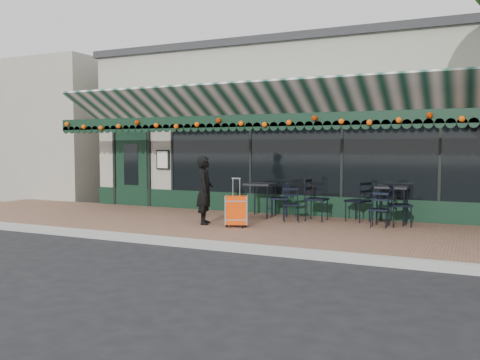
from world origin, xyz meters
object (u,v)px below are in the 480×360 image
at_px(chair_a_right, 400,206).
at_px(chair_b_left, 279,199).
at_px(chair_b_front, 291,205).
at_px(suitcase, 236,211).
at_px(cafe_table_b, 261,187).
at_px(cafe_table_a, 392,190).
at_px(chair_a_left, 358,201).
at_px(woman, 205,190).
at_px(chair_a_front, 379,210).
at_px(chair_b_right, 316,200).

xyz_separation_m(chair_a_right, chair_b_left, (-2.89, 0.35, -0.01)).
bearing_deg(chair_a_right, chair_b_front, 76.07).
xyz_separation_m(suitcase, cafe_table_b, (-0.14, 1.70, 0.39)).
bearing_deg(cafe_table_a, suitcase, -147.42).
height_order(cafe_table_b, chair_a_left, chair_a_left).
relative_size(woman, chair_a_left, 1.62).
bearing_deg(chair_a_front, chair_b_left, 161.91).
xyz_separation_m(woman, chair_a_left, (2.99, 1.81, -0.29)).
bearing_deg(cafe_table_b, chair_b_left, 23.20).
bearing_deg(chair_b_right, woman, 128.85).
distance_m(cafe_table_a, chair_b_front, 2.27).
relative_size(woman, chair_a_front, 2.02).
bearing_deg(chair_a_right, cafe_table_a, 9.82).
xyz_separation_m(chair_a_right, chair_b_right, (-1.88, 0.09, 0.04)).
relative_size(chair_a_left, chair_b_left, 1.05).
distance_m(cafe_table_b, chair_b_front, 1.14).
bearing_deg(suitcase, chair_b_right, 29.75).
xyz_separation_m(chair_a_right, chair_b_front, (-2.35, -0.34, -0.06)).
distance_m(cafe_table_a, chair_a_left, 0.82).
xyz_separation_m(cafe_table_a, cafe_table_b, (-3.09, -0.18, -0.02)).
xyz_separation_m(chair_a_front, chair_b_left, (-2.51, 0.66, 0.07)).
height_order(suitcase, chair_b_right, suitcase).
distance_m(woman, chair_b_left, 2.13).
height_order(cafe_table_b, chair_a_front, cafe_table_b).
relative_size(woman, suitcase, 1.45).
relative_size(cafe_table_b, chair_a_front, 1.10).
relative_size(chair_a_front, chair_b_right, 0.77).
bearing_deg(chair_b_left, chair_b_right, 59.28).
bearing_deg(chair_b_front, chair_a_front, -22.58).
relative_size(chair_a_right, chair_b_left, 1.01).
height_order(chair_a_left, chair_b_left, chair_a_left).
bearing_deg(suitcase, chair_a_left, 19.03).
height_order(woman, suitcase, woman).
xyz_separation_m(woman, cafe_table_a, (3.76, 1.80, 0.00)).
bearing_deg(suitcase, chair_a_front, 1.76).
relative_size(chair_a_right, chair_b_front, 1.16).
bearing_deg(cafe_table_a, chair_a_left, 179.31).
relative_size(suitcase, chair_b_front, 1.34).
bearing_deg(cafe_table_a, chair_a_front, -103.93).
bearing_deg(suitcase, chair_a_right, 3.98).
relative_size(suitcase, chair_a_right, 1.16).
xyz_separation_m(cafe_table_a, chair_b_front, (-2.13, -0.69, -0.37)).
height_order(chair_a_right, chair_b_front, chair_a_right).
distance_m(woman, chair_a_left, 3.51).
distance_m(chair_a_left, chair_a_right, 1.05).
xyz_separation_m(chair_a_left, chair_a_front, (0.60, -0.67, -0.09)).
distance_m(chair_a_right, chair_b_right, 1.88).
height_order(woman, chair_a_left, woman).
distance_m(chair_a_left, chair_a_front, 0.91).
distance_m(suitcase, chair_b_left, 1.91).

